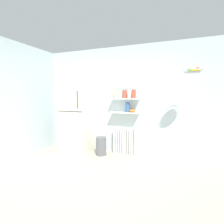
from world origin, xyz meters
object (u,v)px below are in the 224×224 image
(refrigerator, at_px, (77,116))
(storage_jar_0, at_px, (116,94))
(storage_jar_2, at_px, (125,94))
(storage_jar_4, at_px, (134,94))
(shelf_bowl, at_px, (132,111))
(trash_bin, at_px, (101,146))
(storage_jar_3, at_px, (129,93))
(radiator, at_px, (125,141))
(vase, at_px, (127,107))
(storage_jar_1, at_px, (120,94))
(hanging_fruit_basket, at_px, (193,71))

(refrigerator, relative_size, storage_jar_0, 7.89)
(storage_jar_2, bearing_deg, storage_jar_0, 180.00)
(refrigerator, xyz_separation_m, storage_jar_2, (1.17, 0.21, 0.56))
(refrigerator, distance_m, storage_jar_4, 1.52)
(shelf_bowl, relative_size, trash_bin, 0.36)
(storage_jar_3, distance_m, storage_jar_4, 0.11)
(radiator, bearing_deg, storage_jar_4, -7.77)
(shelf_bowl, bearing_deg, trash_bin, -160.33)
(radiator, relative_size, vase, 2.69)
(storage_jar_2, height_order, shelf_bowl, storage_jar_2)
(storage_jar_4, height_order, trash_bin, storage_jar_4)
(storage_jar_2, distance_m, storage_jar_4, 0.22)
(storage_jar_1, height_order, shelf_bowl, storage_jar_1)
(storage_jar_1, height_order, trash_bin, storage_jar_1)
(storage_jar_4, xyz_separation_m, trash_bin, (-0.73, -0.25, -1.24))
(shelf_bowl, relative_size, hanging_fruit_basket, 0.46)
(shelf_bowl, bearing_deg, vase, 180.00)
(hanging_fruit_basket, bearing_deg, storage_jar_4, 158.20)
(storage_jar_0, bearing_deg, storage_jar_1, -0.00)
(trash_bin, bearing_deg, refrigerator, 176.88)
(shelf_bowl, bearing_deg, storage_jar_4, -0.00)
(storage_jar_0, xyz_separation_m, storage_jar_2, (0.22, 0.00, -0.01))
(trash_bin, bearing_deg, storage_jar_3, 21.99)
(storage_jar_1, xyz_separation_m, storage_jar_2, (0.11, 0.00, -0.00))
(storage_jar_4, height_order, hanging_fruit_basket, hanging_fruit_basket)
(shelf_bowl, distance_m, hanging_fruit_basket, 1.55)
(storage_jar_4, relative_size, hanging_fruit_basket, 0.62)
(trash_bin, bearing_deg, storage_jar_1, 32.13)
(refrigerator, relative_size, hanging_fruit_basket, 5.21)
(storage_jar_1, xyz_separation_m, storage_jar_4, (0.33, 0.00, -0.00))
(radiator, relative_size, storage_jar_4, 2.95)
(radiator, xyz_separation_m, hanging_fruit_basket, (1.43, -0.51, 1.55))
(storage_jar_4, bearing_deg, trash_bin, -161.09)
(vase, distance_m, shelf_bowl, 0.15)
(refrigerator, height_order, storage_jar_1, refrigerator)
(storage_jar_0, relative_size, storage_jar_3, 0.98)
(radiator, height_order, storage_jar_3, storage_jar_3)
(storage_jar_1, relative_size, shelf_bowl, 1.36)
(shelf_bowl, height_order, hanging_fruit_basket, hanging_fruit_basket)
(storage_jar_0, height_order, storage_jar_3, storage_jar_3)
(radiator, height_order, shelf_bowl, shelf_bowl)
(refrigerator, xyz_separation_m, storage_jar_1, (1.06, 0.21, 0.56))
(refrigerator, distance_m, vase, 1.28)
(refrigerator, distance_m, hanging_fruit_basket, 2.79)
(storage_jar_3, relative_size, trash_bin, 0.53)
(radiator, height_order, trash_bin, radiator)
(shelf_bowl, bearing_deg, storage_jar_3, 180.00)
(radiator, bearing_deg, hanging_fruit_basket, -19.77)
(storage_jar_2, bearing_deg, refrigerator, -169.75)
(storage_jar_2, xyz_separation_m, shelf_bowl, (0.19, 0.00, -0.39))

